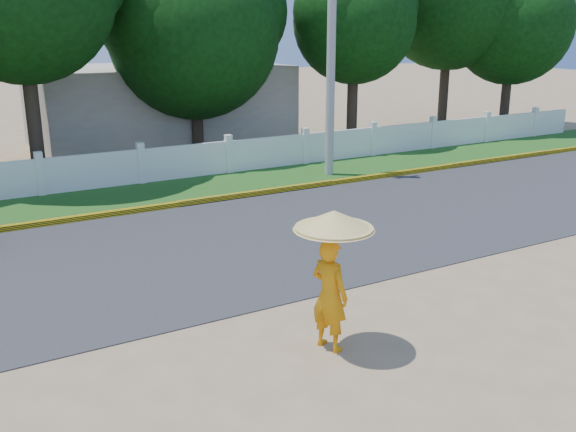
# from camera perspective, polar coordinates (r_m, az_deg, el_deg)

# --- Properties ---
(ground) EXTENTS (120.00, 120.00, 0.00)m
(ground) POSITION_cam_1_polar(r_m,az_deg,el_deg) (11.05, 5.24, -9.05)
(ground) COLOR #9E8460
(ground) RESTS_ON ground
(road) EXTENTS (60.00, 7.00, 0.02)m
(road) POSITION_cam_1_polar(r_m,az_deg,el_deg) (14.67, -4.88, -2.42)
(road) COLOR #38383A
(road) RESTS_ON ground
(grass_verge) EXTENTS (60.00, 3.50, 0.03)m
(grass_verge) POSITION_cam_1_polar(r_m,az_deg,el_deg) (19.37, -11.52, 2.00)
(grass_verge) COLOR #2D601E
(grass_verge) RESTS_ON ground
(curb) EXTENTS (40.00, 0.18, 0.16)m
(curb) POSITION_cam_1_polar(r_m,az_deg,el_deg) (17.80, -9.76, 1.03)
(curb) COLOR yellow
(curb) RESTS_ON ground
(fence) EXTENTS (40.00, 0.10, 1.10)m
(fence) POSITION_cam_1_polar(r_m,az_deg,el_deg) (20.60, -12.91, 4.31)
(fence) COLOR silver
(fence) RESTS_ON ground
(building_near) EXTENTS (10.00, 6.00, 3.20)m
(building_near) POSITION_cam_1_polar(r_m,az_deg,el_deg) (27.74, -11.35, 9.66)
(building_near) COLOR #B7AD99
(building_near) RESTS_ON ground
(utility_pole) EXTENTS (0.28, 0.28, 7.88)m
(utility_pole) POSITION_cam_1_polar(r_m,az_deg,el_deg) (20.91, 3.85, 14.24)
(utility_pole) COLOR #9B9B99
(utility_pole) RESTS_ON ground
(monk_with_parasol) EXTENTS (1.21, 1.21, 2.20)m
(monk_with_parasol) POSITION_cam_1_polar(r_m,az_deg,el_deg) (9.54, 3.90, -3.94)
(monk_with_parasol) COLOR orange
(monk_with_parasol) RESTS_ON ground
(tree_row) EXTENTS (37.62, 7.85, 9.19)m
(tree_row) POSITION_cam_1_polar(r_m,az_deg,el_deg) (24.27, -6.62, 17.06)
(tree_row) COLOR #473828
(tree_row) RESTS_ON ground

